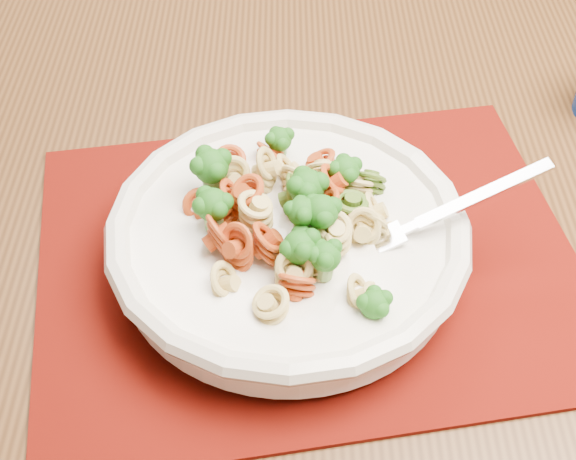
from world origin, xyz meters
name	(u,v)px	position (x,y,z in m)	size (l,w,h in m)	color
dining_table	(334,246)	(-0.21, -0.07, 0.61)	(1.74, 1.39, 0.69)	#513116
placemat	(308,259)	(-0.27, -0.14, 0.70)	(0.44, 0.34, 0.00)	#500B03
pasta_bowl	(288,237)	(-0.28, -0.15, 0.73)	(0.29, 0.29, 0.05)	white
pasta_broccoli_heap	(288,225)	(-0.28, -0.15, 0.74)	(0.24, 0.24, 0.06)	tan
fork	(387,238)	(-0.22, -0.18, 0.74)	(0.19, 0.02, 0.01)	silver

